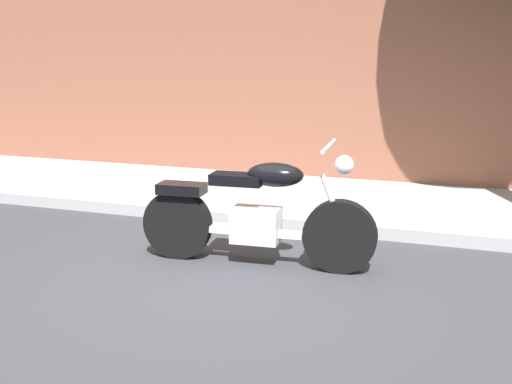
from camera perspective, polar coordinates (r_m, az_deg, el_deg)
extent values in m
plane|color=#38383D|center=(5.51, -2.59, -8.01)|extent=(60.00, 60.00, 0.00)
cube|color=#A2A2A2|center=(8.04, 4.77, -0.75)|extent=(24.04, 2.41, 0.14)
cylinder|color=black|center=(5.63, 7.68, -4.06)|extent=(0.67, 0.18, 0.67)
cylinder|color=black|center=(6.02, -7.18, -2.93)|extent=(0.67, 0.18, 0.67)
cube|color=silver|center=(5.76, 0.00, -3.03)|extent=(0.46, 0.31, 0.32)
cube|color=silver|center=(5.78, 0.00, -3.69)|extent=(1.40, 0.18, 0.06)
ellipsoid|color=black|center=(5.60, 1.78, 1.59)|extent=(0.54, 0.30, 0.22)
cube|color=black|center=(5.71, -1.75, 1.19)|extent=(0.50, 0.27, 0.10)
cube|color=black|center=(5.91, -6.83, 0.32)|extent=(0.46, 0.27, 0.10)
cylinder|color=silver|center=(5.56, 7.15, -1.26)|extent=(0.27, 0.07, 0.58)
cylinder|color=silver|center=(5.47, 6.69, 4.20)|extent=(0.08, 0.70, 0.04)
sphere|color=silver|center=(5.48, 8.09, 2.48)|extent=(0.17, 0.17, 0.17)
cylinder|color=silver|center=(6.00, -1.91, -3.37)|extent=(0.80, 0.15, 0.09)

